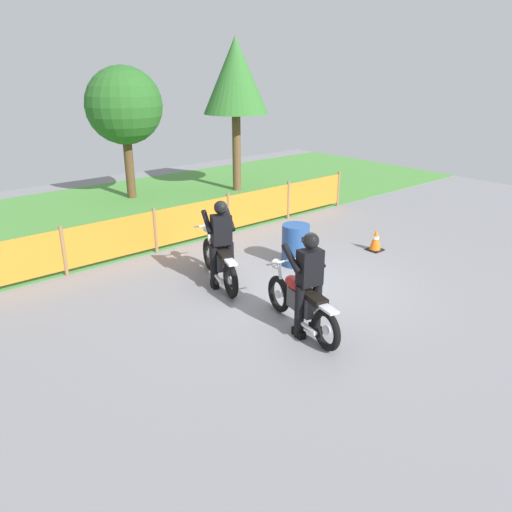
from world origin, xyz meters
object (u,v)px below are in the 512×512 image
motorcycle_trailing (301,302)px  rider_trailing (309,281)px  rider_lead (221,241)px  spare_drum (295,245)px  traffic_cone (376,240)px  motorcycle_lead (219,259)px

motorcycle_trailing → rider_trailing: bearing=-179.4°
rider_lead → rider_trailing: size_ratio=1.00×
rider_trailing → spare_drum: (1.94, 2.23, -0.48)m
motorcycle_trailing → traffic_cone: 4.17m
rider_trailing → traffic_cone: 4.33m
rider_lead → rider_trailing: bearing=-162.4°
rider_lead → spare_drum: rider_lead is taller
rider_trailing → motorcycle_trailing: bearing=0.6°
traffic_cone → motorcycle_trailing: bearing=-159.4°
rider_trailing → traffic_cone: size_ratio=3.19×
rider_lead → traffic_cone: rider_lead is taller
rider_lead → motorcycle_trailing: bearing=-161.5°
motorcycle_lead → traffic_cone: (3.79, -0.88, -0.23)m
spare_drum → motorcycle_trailing: bearing=-132.9°
rider_trailing → spare_drum: 2.99m
rider_lead → traffic_cone: bearing=-80.4°
rider_lead → spare_drum: bearing=-73.8°
motorcycle_lead → motorcycle_trailing: motorcycle_lead is taller
motorcycle_lead → traffic_cone: size_ratio=3.82×
traffic_cone → spare_drum: size_ratio=0.60×
motorcycle_lead → rider_lead: size_ratio=1.20×
motorcycle_trailing → motorcycle_lead: bearing=9.9°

